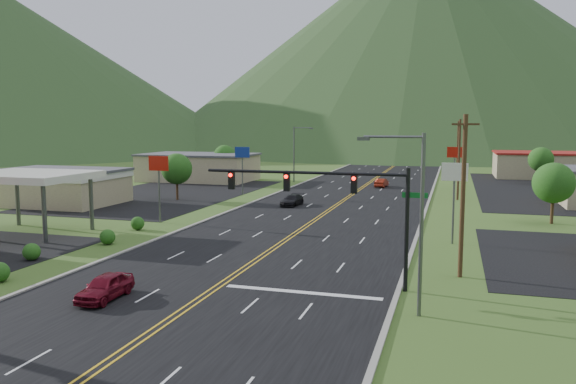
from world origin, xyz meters
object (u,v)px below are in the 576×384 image
(streetlight_west, at_px, (296,150))
(car_dark_mid, at_px, (292,201))
(gas_canopy, at_px, (28,177))
(car_red_near, at_px, (105,287))
(traffic_signal, at_px, (336,195))
(streetlight_east, at_px, (415,212))
(car_red_far, at_px, (382,183))

(streetlight_west, relative_size, car_dark_mid, 2.12)
(gas_canopy, xyz_separation_m, car_red_near, (17.13, -14.17, -4.19))
(traffic_signal, height_order, streetlight_east, streetlight_east)
(streetlight_east, relative_size, car_dark_mid, 2.12)
(streetlight_west, distance_m, gas_canopy, 49.10)
(traffic_signal, distance_m, car_red_far, 52.72)
(car_red_near, bearing_deg, traffic_signal, 27.08)
(traffic_signal, distance_m, car_red_near, 13.73)
(car_dark_mid, relative_size, car_red_far, 1.08)
(car_dark_mid, bearing_deg, car_red_far, 76.17)
(car_red_far, bearing_deg, streetlight_west, -8.78)
(streetlight_east, relative_size, car_red_far, 2.30)
(car_red_far, bearing_deg, traffic_signal, 99.63)
(streetlight_west, bearing_deg, gas_canopy, -102.13)
(traffic_signal, bearing_deg, streetlight_west, 107.97)
(car_dark_mid, bearing_deg, traffic_signal, -64.47)
(traffic_signal, distance_m, car_dark_mid, 32.61)
(streetlight_east, xyz_separation_m, gas_canopy, (-33.18, 12.00, -0.31))
(car_red_near, xyz_separation_m, car_red_far, (7.53, 58.54, -0.03))
(traffic_signal, relative_size, gas_canopy, 1.31)
(car_red_near, bearing_deg, car_red_far, 81.23)
(streetlight_east, xyz_separation_m, car_red_far, (-8.52, 56.36, -4.54))
(streetlight_east, bearing_deg, gas_canopy, 160.12)
(gas_canopy, bearing_deg, car_red_far, 60.93)
(car_dark_mid, bearing_deg, gas_canopy, -122.73)
(gas_canopy, bearing_deg, car_dark_mid, 52.34)
(car_red_near, xyz_separation_m, car_dark_mid, (0.00, 36.37, -0.06))
(traffic_signal, xyz_separation_m, car_red_far, (-3.82, 52.37, -4.69))
(traffic_signal, xyz_separation_m, streetlight_west, (-18.16, 56.00, -0.15))
(streetlight_east, xyz_separation_m, car_dark_mid, (-16.05, 34.20, -4.57))
(car_red_near, relative_size, car_dark_mid, 0.94)
(car_red_near, relative_size, car_red_far, 1.02)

